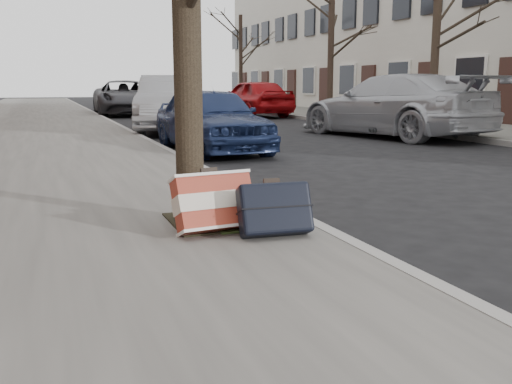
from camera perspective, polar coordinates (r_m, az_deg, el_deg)
name	(u,v)px	position (r m, az deg, el deg)	size (l,w,h in m)	color
ground	(502,248)	(5.01, 23.37, -5.15)	(120.00, 120.00, 0.00)	black
near_sidewalk	(31,126)	(18.49, -21.56, 6.13)	(5.00, 70.00, 0.12)	slate
far_sidewalk	(364,118)	(21.62, 10.79, 7.24)	(4.00, 70.00, 0.12)	#65635B
house_far	(469,27)	(25.64, 20.51, 15.20)	(6.70, 40.00, 7.20)	#B7B2A4
dirt_patch	(220,220)	(4.99, -3.61, -2.84)	(0.85, 0.85, 0.01)	black
suitcase_red	(214,203)	(4.56, -4.22, -1.08)	(0.63, 0.17, 0.46)	maroon
suitcase_navy	(275,208)	(4.44, 1.87, -1.66)	(0.57, 0.18, 0.41)	black
car_near_front	(211,119)	(11.17, -4.50, 7.28)	(1.50, 3.73, 1.27)	#172246
car_near_mid	(172,103)	(16.16, -8.44, 8.75)	(1.64, 4.71, 1.55)	#B4B7BD
car_near_back	(125,98)	(25.29, -12.97, 9.16)	(2.44, 5.29, 1.47)	#323237
car_far_front	(393,106)	(14.72, 13.49, 8.38)	(2.17, 5.33, 1.55)	#A7A9AF
car_far_back	(253,98)	(23.58, -0.31, 9.39)	(1.78, 4.43, 1.51)	#990A0E
tree_far_a	(436,39)	(17.43, 17.54, 14.37)	(0.24, 0.24, 4.87)	black
tree_far_b	(331,52)	(22.74, 7.48, 13.69)	(0.24, 0.24, 4.79)	black
tree_far_c	(241,61)	(32.48, -1.53, 12.97)	(0.21, 0.21, 4.93)	black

